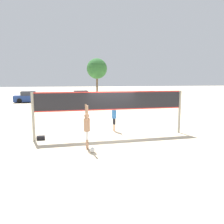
# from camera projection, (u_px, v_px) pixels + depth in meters

# --- Properties ---
(ground_plane) EXTENTS (200.00, 200.00, 0.00)m
(ground_plane) POSITION_uv_depth(u_px,v_px,m) (112.00, 136.00, 12.03)
(ground_plane) COLOR beige
(volleyball_net) EXTENTS (8.27, 0.14, 2.49)m
(volleyball_net) POSITION_uv_depth(u_px,v_px,m) (112.00, 105.00, 11.78)
(volleyball_net) COLOR gray
(volleyball_net) RESTS_ON ground_plane
(player_spiker) EXTENTS (0.28, 0.69, 2.01)m
(player_spiker) POSITION_uv_depth(u_px,v_px,m) (87.00, 126.00, 9.72)
(player_spiker) COLOR tan
(player_spiker) RESTS_ON ground_plane
(player_blocker) EXTENTS (0.28, 0.68, 1.95)m
(player_blocker) POSITION_uv_depth(u_px,v_px,m) (114.00, 115.00, 13.19)
(player_blocker) COLOR beige
(player_blocker) RESTS_ON ground_plane
(volleyball) EXTENTS (0.22, 0.22, 0.22)m
(volleyball) POSITION_uv_depth(u_px,v_px,m) (92.00, 150.00, 9.37)
(volleyball) COLOR white
(volleyball) RESTS_ON ground_plane
(gear_bag) EXTENTS (0.41, 0.24, 0.21)m
(gear_bag) POSITION_uv_depth(u_px,v_px,m) (41.00, 138.00, 11.33)
(gear_bag) COLOR black
(gear_bag) RESTS_ON ground_plane
(parked_car_near) EXTENTS (4.90, 2.84, 1.27)m
(parked_car_near) POSITION_uv_depth(u_px,v_px,m) (151.00, 95.00, 37.69)
(parked_car_near) COLOR #4C6B4C
(parked_car_near) RESTS_ON ground_plane
(parked_car_mid) EXTENTS (4.43, 2.17, 1.56)m
(parked_car_mid) POSITION_uv_depth(u_px,v_px,m) (30.00, 97.00, 30.90)
(parked_car_mid) COLOR navy
(parked_car_mid) RESTS_ON ground_plane
(parked_car_far) EXTENTS (4.53, 2.06, 1.56)m
(parked_car_far) POSITION_uv_depth(u_px,v_px,m) (82.00, 96.00, 33.19)
(parked_car_far) COLOR navy
(parked_car_far) RESTS_ON ground_plane
(tree_left_cluster) EXTENTS (3.74, 3.74, 7.10)m
(tree_left_cluster) POSITION_uv_depth(u_px,v_px,m) (97.00, 69.00, 40.15)
(tree_left_cluster) COLOR brown
(tree_left_cluster) RESTS_ON ground_plane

